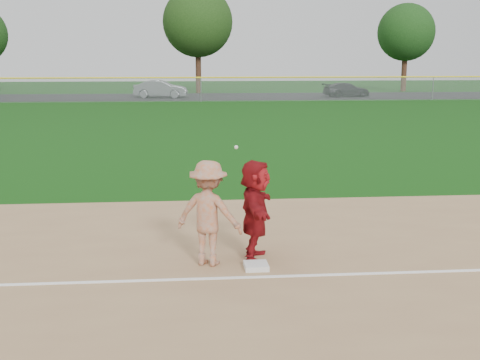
{
  "coord_description": "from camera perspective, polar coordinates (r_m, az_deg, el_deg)",
  "views": [
    {
      "loc": [
        -1.04,
        -10.77,
        3.88
      ],
      "look_at": [
        0.0,
        1.5,
        1.3
      ],
      "focal_mm": 45.0,
      "sensor_mm": 36.0,
      "label": 1
    }
  ],
  "objects": [
    {
      "name": "parking_asphalt",
      "position": [
        56.91,
        -3.84,
        7.89
      ],
      "size": [
        120.0,
        10.0,
        0.01
      ],
      "primitive_type": "cube",
      "color": "black",
      "rests_on": "ground"
    },
    {
      "name": "car_right",
      "position": [
        57.49,
        10.08,
        8.42
      ],
      "size": [
        4.68,
        2.6,
        1.28
      ],
      "primitive_type": "imported",
      "rotation": [
        0.0,
        0.0,
        1.76
      ],
      "color": "black",
      "rests_on": "parking_asphalt"
    },
    {
      "name": "outfield_fence",
      "position": [
        50.82,
        -3.73,
        9.63
      ],
      "size": [
        110.0,
        0.12,
        110.0
      ],
      "color": "#999EA0",
      "rests_on": "ground"
    },
    {
      "name": "car_mid",
      "position": [
        55.8,
        -7.53,
        8.55
      ],
      "size": [
        4.93,
        2.15,
        1.58
      ],
      "primitive_type": "imported",
      "rotation": [
        0.0,
        0.0,
        1.47
      ],
      "color": "slate",
      "rests_on": "parking_asphalt"
    },
    {
      "name": "tree_3",
      "position": [
        67.66,
        15.48,
        13.34
      ],
      "size": [
        6.0,
        6.0,
        9.19
      ],
      "color": "#3B2215",
      "rests_on": "ground"
    },
    {
      "name": "first_base",
      "position": [
        11.15,
        1.53,
        -8.15
      ],
      "size": [
        0.44,
        0.44,
        0.1
      ],
      "primitive_type": "cube",
      "rotation": [
        0.0,
        0.0,
        0.02
      ],
      "color": "white",
      "rests_on": "infield_dirt"
    },
    {
      "name": "first_base_play",
      "position": [
        11.13,
        -2.99,
        -3.16
      ],
      "size": [
        1.45,
        1.17,
        2.23
      ],
      "color": "#979799",
      "rests_on": "infield_dirt"
    },
    {
      "name": "ground",
      "position": [
        11.49,
        0.64,
        -7.89
      ],
      "size": [
        160.0,
        160.0,
        0.0
      ],
      "primitive_type": "plane",
      "color": "#10420C",
      "rests_on": "ground"
    },
    {
      "name": "tree_2",
      "position": [
        62.36,
        -4.03,
        14.71
      ],
      "size": [
        7.0,
        7.0,
        10.58
      ],
      "color": "#382114",
      "rests_on": "ground"
    },
    {
      "name": "base_runner",
      "position": [
        11.4,
        1.47,
        -2.87
      ],
      "size": [
        0.81,
        1.85,
        1.93
      ],
      "primitive_type": "imported",
      "rotation": [
        0.0,
        0.0,
        1.44
      ],
      "color": "maroon",
      "rests_on": "infield_dirt"
    },
    {
      "name": "foul_line",
      "position": [
        10.74,
        1.05,
        -9.2
      ],
      "size": [
        60.0,
        0.1,
        0.01
      ],
      "primitive_type": "cube",
      "color": "white",
      "rests_on": "infield_dirt"
    }
  ]
}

